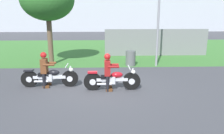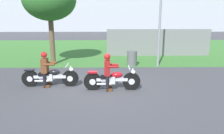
% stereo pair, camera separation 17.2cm
% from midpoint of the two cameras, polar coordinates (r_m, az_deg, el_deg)
% --- Properties ---
extents(ground, '(120.00, 120.00, 0.00)m').
position_cam_midpoint_polar(ground, '(8.69, -4.31, -5.56)').
color(ground, '#424247').
extents(grass_verge, '(60.00, 12.00, 0.01)m').
position_cam_midpoint_polar(grass_verge, '(17.81, -3.22, 4.57)').
color(grass_verge, '#3D7533').
rests_on(grass_verge, ground).
extents(motorcycle_lead, '(2.15, 0.66, 0.89)m').
position_cam_midpoint_polar(motorcycle_lead, '(8.41, -0.49, -3.28)').
color(motorcycle_lead, black).
rests_on(motorcycle_lead, ground).
extents(rider_lead, '(0.55, 0.48, 1.42)m').
position_cam_midpoint_polar(rider_lead, '(8.30, -1.66, -0.49)').
color(rider_lead, black).
rests_on(rider_lead, ground).
extents(motorcycle_follow, '(2.24, 0.66, 0.88)m').
position_cam_midpoint_polar(motorcycle_follow, '(9.13, -16.24, -2.52)').
color(motorcycle_follow, black).
rests_on(motorcycle_follow, ground).
extents(rider_follow, '(0.55, 0.48, 1.40)m').
position_cam_midpoint_polar(rider_follow, '(9.07, -17.45, 0.07)').
color(rider_follow, black).
rests_on(rider_follow, ground).
extents(streetlight_pole, '(0.96, 0.20, 5.49)m').
position_cam_midpoint_polar(streetlight_pole, '(12.18, 12.22, 16.25)').
color(streetlight_pole, gray).
rests_on(streetlight_pole, ground).
extents(trash_can, '(0.55, 0.55, 0.84)m').
position_cam_midpoint_polar(trash_can, '(12.28, 4.39, 2.26)').
color(trash_can, '#595E5B').
rests_on(trash_can, ground).
extents(fence_segment, '(7.00, 0.06, 1.80)m').
position_cam_midpoint_polar(fence_segment, '(15.37, 11.04, 6.22)').
color(fence_segment, slate).
rests_on(fence_segment, ground).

